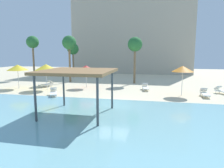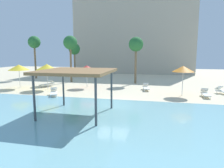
{
  "view_description": "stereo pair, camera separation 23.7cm",
  "coord_description": "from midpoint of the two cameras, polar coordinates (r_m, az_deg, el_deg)",
  "views": [
    {
      "loc": [
        3.27,
        -15.46,
        4.0
      ],
      "look_at": [
        -0.49,
        2.0,
        1.3
      ],
      "focal_mm": 32.79,
      "sensor_mm": 36.0,
      "label": 1
    },
    {
      "loc": [
        3.5,
        -15.4,
        4.0
      ],
      "look_at": [
        -0.49,
        2.0,
        1.3
      ],
      "focal_mm": 32.79,
      "sensor_mm": 36.0,
      "label": 2
    }
  ],
  "objects": [
    {
      "name": "palm_tree_2",
      "position": [
        34.66,
        -21.45,
        10.55
      ],
      "size": [
        1.9,
        1.9,
        6.66
      ],
      "color": "brown",
      "rests_on": "ground"
    },
    {
      "name": "beach_umbrella_yellow_4",
      "position": [
        25.67,
        -25.08,
        4.2
      ],
      "size": [
        2.33,
        2.33,
        2.72
      ],
      "color": "silver",
      "rests_on": "ground"
    },
    {
      "name": "beach_umbrella_orange_6",
      "position": [
        20.41,
        18.81,
        4.02
      ],
      "size": [
        2.03,
        2.03,
        2.82
      ],
      "color": "silver",
      "rests_on": "ground"
    },
    {
      "name": "lagoon_water",
      "position": [
        11.44,
        -5.98,
        -11.8
      ],
      "size": [
        44.0,
        13.5,
        0.04
      ],
      "primitive_type": "cube",
      "color": "#7AB7C1",
      "rests_on": "ground"
    },
    {
      "name": "lounge_chair_5",
      "position": [
        20.13,
        -16.32,
        -2.25
      ],
      "size": [
        1.4,
        1.96,
        0.74
      ],
      "rotation": [
        0.0,
        0.0,
        -1.1
      ],
      "color": "white",
      "rests_on": "ground"
    },
    {
      "name": "lounge_chair_2",
      "position": [
        22.65,
        8.98,
        -0.83
      ],
      "size": [
        0.87,
        1.96,
        0.74
      ],
      "rotation": [
        0.0,
        0.0,
        -1.42
      ],
      "color": "white",
      "rests_on": "ground"
    },
    {
      "name": "shade_pavilion",
      "position": [
        13.26,
        -10.17,
        3.12
      ],
      "size": [
        4.45,
        4.45,
        2.94
      ],
      "color": "#42474C",
      "rests_on": "ground"
    },
    {
      "name": "palm_tree_1",
      "position": [
        27.26,
        6.17,
        10.67
      ],
      "size": [
        1.9,
        1.9,
        6.1
      ],
      "color": "brown",
      "rests_on": "ground"
    },
    {
      "name": "lounge_chair_3",
      "position": [
        22.96,
        28.16,
        -1.62
      ],
      "size": [
        1.5,
        1.93,
        0.74
      ],
      "rotation": [
        0.0,
        0.0,
        -1.02
      ],
      "color": "white",
      "rests_on": "ground"
    },
    {
      "name": "beach_umbrella_yellow_5",
      "position": [
        23.63,
        -18.21,
        4.51
      ],
      "size": [
        2.37,
        2.37,
        2.82
      ],
      "color": "silver",
      "rests_on": "ground"
    },
    {
      "name": "beach_umbrella_red_3",
      "position": [
        23.93,
        -7.55,
        4.53
      ],
      "size": [
        1.9,
        1.9,
        2.6
      ],
      "color": "silver",
      "rests_on": "ground"
    },
    {
      "name": "palm_tree_3",
      "position": [
        34.84,
        -11.04,
        9.4
      ],
      "size": [
        1.9,
        1.9,
        5.65
      ],
      "color": "brown",
      "rests_on": "ground"
    },
    {
      "name": "hotel_block_0",
      "position": [
        45.46,
        5.76,
        13.22
      ],
      "size": [
        23.59,
        11.13,
        15.4
      ],
      "primitive_type": "cube",
      "color": "#B2A893",
      "rests_on": "ground"
    },
    {
      "name": "ground_plane",
      "position": [
        16.3,
        -0.21,
        -5.61
      ],
      "size": [
        80.0,
        80.0,
        0.0
      ],
      "primitive_type": "plane",
      "color": "beige"
    },
    {
      "name": "palm_tree_0",
      "position": [
        28.98,
        -12.09,
        10.91
      ],
      "size": [
        1.9,
        1.9,
        6.37
      ],
      "color": "brown",
      "rests_on": "ground"
    },
    {
      "name": "lounge_chair_0",
      "position": [
        20.82,
        24.15,
        -2.31
      ],
      "size": [
        0.62,
        1.9,
        0.74
      ],
      "rotation": [
        0.0,
        0.0,
        -1.58
      ],
      "color": "white",
      "rests_on": "ground"
    },
    {
      "name": "lounge_chair_4",
      "position": [
        25.88,
        -17.97,
        0.02
      ],
      "size": [
        1.25,
        1.98,
        0.74
      ],
      "rotation": [
        0.0,
        0.0,
        -1.94
      ],
      "color": "white",
      "rests_on": "ground"
    }
  ]
}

